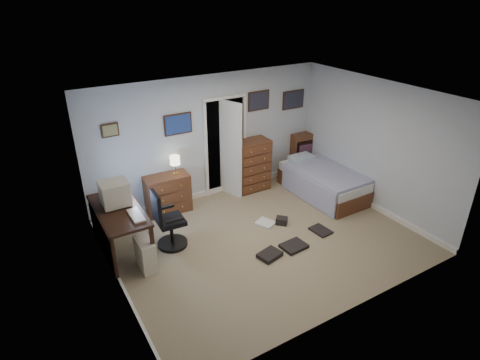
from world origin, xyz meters
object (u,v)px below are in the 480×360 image
office_chair (168,226)px  low_dresser (168,194)px  computer_desk (113,221)px  tall_dresser (251,165)px  bed (322,182)px

office_chair → low_dresser: office_chair is taller
computer_desk → tall_dresser: tall_dresser is taller
bed → low_dresser: bearing=160.9°
computer_desk → low_dresser: 1.58m
tall_dresser → bed: 1.53m
office_chair → low_dresser: (0.44, 1.12, -0.03)m
tall_dresser → bed: size_ratio=0.58×
low_dresser → computer_desk: bearing=-139.9°
computer_desk → tall_dresser: size_ratio=1.31×
bed → tall_dresser: bearing=138.5°
tall_dresser → office_chair: bearing=-154.2°
computer_desk → office_chair: (0.82, -0.19, -0.24)m
office_chair → tall_dresser: size_ratio=0.95×
office_chair → low_dresser: bearing=71.3°
low_dresser → bed: bearing=-14.7°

